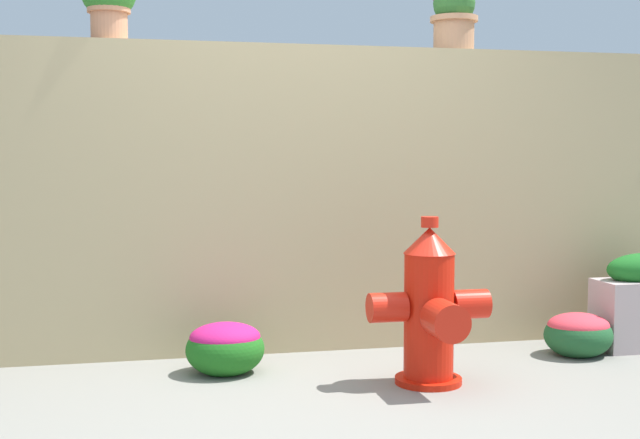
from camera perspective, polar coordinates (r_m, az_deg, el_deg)
name	(u,v)px	position (r m, az deg, el deg)	size (l,w,h in m)	color
ground_plane	(336,412)	(3.60, 1.09, -12.99)	(24.00, 24.00, 0.00)	gray
stone_wall	(284,199)	(4.64, -2.46, 1.42)	(6.34, 0.28, 1.67)	tan
potted_plant_2	(454,12)	(4.96, 9.14, 13.83)	(0.27, 0.27, 0.39)	tan
fire_hydrant	(430,310)	(3.96, 7.55, -6.14)	(0.58, 0.47, 0.79)	red
flower_bush_left	(225,346)	(4.19, -6.50, -8.57)	(0.39, 0.35, 0.27)	#1D631A
flower_bush_right	(578,332)	(4.74, 17.23, -7.38)	(0.37, 0.33, 0.24)	#1E5129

